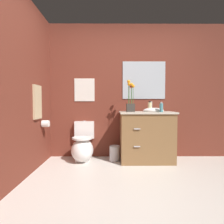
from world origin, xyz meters
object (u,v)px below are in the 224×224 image
at_px(soap_bottle, 150,107).
at_px(lotion_bottle, 161,107).
at_px(trash_bin, 115,153).
at_px(hanging_towel, 37,102).
at_px(vanity_cabinet, 147,136).
at_px(flower_vase, 131,102).
at_px(wall_poster, 84,90).
at_px(toilet, 83,147).
at_px(toilet_paper_roll, 46,124).
at_px(wall_mirror, 144,80).

xyz_separation_m(soap_bottle, lotion_bottle, (0.15, -0.20, -0.01)).
distance_m(trash_bin, hanging_towel, 1.54).
relative_size(vanity_cabinet, flower_vase, 1.90).
bearing_deg(trash_bin, hanging_towel, -162.88).
height_order(trash_bin, wall_poster, wall_poster).
bearing_deg(soap_bottle, trash_bin, -178.32).
xyz_separation_m(vanity_cabinet, hanging_towel, (-1.76, -0.36, 0.59)).
bearing_deg(toilet, lotion_bottle, -8.39).
relative_size(flower_vase, wall_poster, 1.29).
bearing_deg(toilet_paper_roll, lotion_bottle, 0.01).
relative_size(trash_bin, toilet_paper_roll, 2.47).
bearing_deg(wall_poster, flower_vase, -20.95).
xyz_separation_m(lotion_bottle, wall_poster, (-1.33, 0.46, 0.32)).
bearing_deg(trash_bin, soap_bottle, 1.68).
distance_m(lotion_bottle, wall_mirror, 0.72).
relative_size(lotion_bottle, trash_bin, 0.62).
xyz_separation_m(vanity_cabinet, flower_vase, (-0.29, -0.03, 0.59)).
height_order(toilet, vanity_cabinet, vanity_cabinet).
distance_m(flower_vase, lotion_bottle, 0.52).
bearing_deg(toilet_paper_roll, flower_vase, 5.79).
height_order(vanity_cabinet, soap_bottle, soap_bottle).
distance_m(wall_mirror, toilet_paper_roll, 1.92).
bearing_deg(flower_vase, hanging_towel, -167.17).
distance_m(toilet, wall_poster, 1.06).
xyz_separation_m(toilet, hanging_towel, (-0.64, -0.39, 0.79)).
distance_m(wall_mirror, hanging_towel, 1.92).
height_order(trash_bin, toilet_paper_roll, toilet_paper_roll).
relative_size(toilet, wall_mirror, 0.86).
relative_size(wall_poster, toilet_paper_roll, 3.88).
distance_m(toilet, hanging_towel, 1.09).
height_order(soap_bottle, wall_poster, wall_poster).
height_order(flower_vase, wall_poster, wall_poster).
bearing_deg(vanity_cabinet, toilet_paper_roll, -174.30).
relative_size(soap_bottle, toilet_paper_roll, 1.69).
distance_m(flower_vase, hanging_towel, 1.51).
distance_m(toilet, wall_mirror, 1.67).
distance_m(soap_bottle, trash_bin, 1.03).
relative_size(wall_poster, wall_mirror, 0.53).
bearing_deg(flower_vase, lotion_bottle, -16.22).
bearing_deg(trash_bin, wall_mirror, 27.23).
height_order(toilet, soap_bottle, soap_bottle).
xyz_separation_m(toilet, vanity_cabinet, (1.12, -0.03, 0.20)).
relative_size(toilet, soap_bottle, 3.71).
xyz_separation_m(vanity_cabinet, lotion_bottle, (0.21, -0.17, 0.50)).
distance_m(vanity_cabinet, soap_bottle, 0.51).
xyz_separation_m(toilet, lotion_bottle, (1.33, -0.20, 0.70)).
xyz_separation_m(flower_vase, wall_poster, (-0.84, 0.32, 0.23)).
bearing_deg(toilet, wall_mirror, 13.45).
relative_size(soap_bottle, lotion_bottle, 1.10).
bearing_deg(lotion_bottle, toilet, 171.61).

